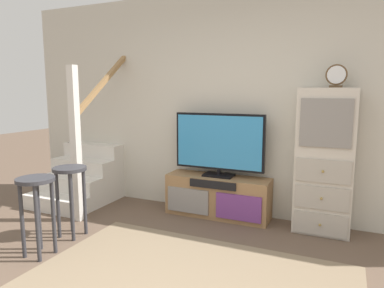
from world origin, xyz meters
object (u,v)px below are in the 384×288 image
object	(u,v)px
television	(219,143)
bar_stool_far	(70,185)
desk_clock	(336,76)
side_cabinet	(324,162)
bar_stool_near	(37,198)
media_console	(218,196)

from	to	relation	value
television	bar_stool_far	bearing A→B (deg)	-135.01
desk_clock	side_cabinet	bearing A→B (deg)	167.22
television	bar_stool_near	size ratio (longest dim) A/B	1.49
bar_stool_far	media_console	bearing A→B (deg)	44.41
television	bar_stool_near	bearing A→B (deg)	-124.90
media_console	desk_clock	bearing A→B (deg)	-0.22
television	bar_stool_far	world-z (taller)	television
media_console	bar_stool_near	bearing A→B (deg)	-125.29
media_console	desk_clock	xyz separation A→B (m)	(1.25, -0.00, 1.42)
media_console	desk_clock	size ratio (longest dim) A/B	5.42
desk_clock	bar_stool_near	world-z (taller)	desk_clock
television	side_cabinet	size ratio (longest dim) A/B	0.71
television	bar_stool_near	distance (m)	2.06
desk_clock	bar_stool_near	distance (m)	3.12
media_console	television	world-z (taller)	television
media_console	bar_stool_near	world-z (taller)	bar_stool_near
desk_clock	bar_stool_far	bearing A→B (deg)	-154.51
bar_stool_far	television	bearing A→B (deg)	44.99
media_console	television	distance (m)	0.65
media_console	bar_stool_far	bearing A→B (deg)	-135.59
side_cabinet	desk_clock	size ratio (longest dim) A/B	6.67
television	desk_clock	world-z (taller)	desk_clock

